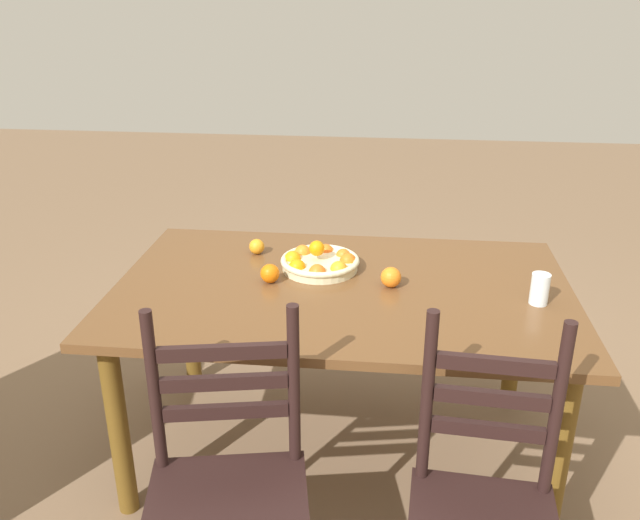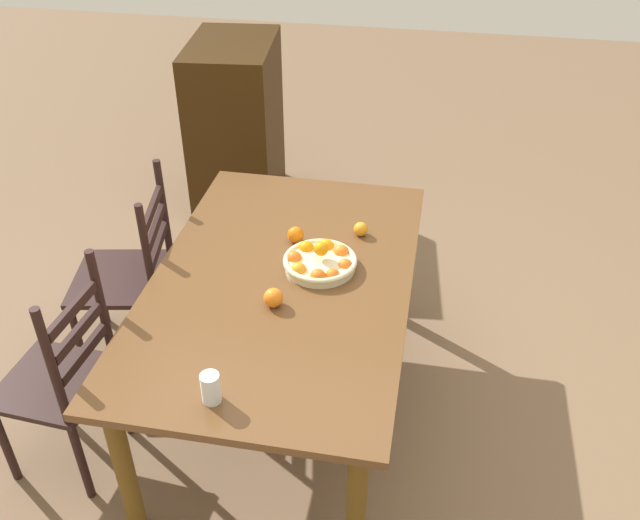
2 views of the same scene
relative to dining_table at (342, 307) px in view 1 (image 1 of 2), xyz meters
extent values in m
plane|color=brown|center=(0.00, 0.00, -0.66)|extent=(12.00, 12.00, 0.00)
cube|color=brown|center=(0.00, 0.00, 0.07)|extent=(1.71, 1.07, 0.03)
cylinder|color=brown|center=(-0.75, -0.43, -0.30)|extent=(0.07, 0.07, 0.72)
cylinder|color=brown|center=(0.75, -0.43, -0.30)|extent=(0.07, 0.07, 0.72)
cylinder|color=brown|center=(-0.75, 0.43, -0.30)|extent=(0.07, 0.07, 0.72)
cylinder|color=brown|center=(0.75, 0.43, -0.30)|extent=(0.07, 0.07, 0.72)
cylinder|color=black|center=(-0.29, 0.66, 0.07)|extent=(0.04, 0.04, 0.55)
cylinder|color=black|center=(-0.64, 0.69, 0.07)|extent=(0.04, 0.04, 0.55)
cube|color=black|center=(-0.47, 0.68, -0.02)|extent=(0.32, 0.05, 0.04)
cube|color=black|center=(-0.47, 0.68, 0.09)|extent=(0.32, 0.05, 0.04)
cube|color=black|center=(-0.47, 0.68, 0.19)|extent=(0.32, 0.05, 0.04)
cube|color=black|center=(0.25, 0.87, -0.22)|extent=(0.54, 0.54, 0.03)
cylinder|color=black|center=(0.09, 0.63, -0.45)|extent=(0.04, 0.04, 0.43)
cylinder|color=black|center=(0.49, 0.71, 0.06)|extent=(0.04, 0.04, 0.52)
cylinder|color=black|center=(0.09, 0.63, 0.06)|extent=(0.04, 0.04, 0.52)
cube|color=black|center=(0.29, 0.67, -0.02)|extent=(0.37, 0.09, 0.04)
cube|color=black|center=(0.29, 0.67, 0.08)|extent=(0.37, 0.09, 0.04)
cube|color=black|center=(0.29, 0.67, 0.18)|extent=(0.37, 0.09, 0.04)
cylinder|color=beige|center=(0.10, -0.14, 0.11)|extent=(0.30, 0.30, 0.04)
torus|color=beige|center=(0.10, -0.14, 0.13)|extent=(0.31, 0.31, 0.02)
sphere|color=orange|center=(0.21, -0.15, 0.12)|extent=(0.07, 0.07, 0.07)
sphere|color=orange|center=(0.18, -0.07, 0.12)|extent=(0.07, 0.07, 0.07)
sphere|color=orange|center=(0.10, -0.03, 0.12)|extent=(0.07, 0.07, 0.07)
sphere|color=orange|center=(0.02, -0.07, 0.12)|extent=(0.07, 0.07, 0.07)
sphere|color=orange|center=(-0.01, -0.16, 0.12)|extent=(0.07, 0.07, 0.07)
sphere|color=orange|center=(0.01, -0.21, 0.12)|extent=(0.06, 0.06, 0.06)
sphere|color=orange|center=(0.09, -0.25, 0.12)|extent=(0.06, 0.06, 0.06)
sphere|color=orange|center=(0.18, -0.22, 0.12)|extent=(0.07, 0.07, 0.07)
sphere|color=orange|center=(0.11, -0.15, 0.18)|extent=(0.06, 0.06, 0.06)
sphere|color=orange|center=(0.38, -0.28, 0.12)|extent=(0.06, 0.06, 0.06)
sphere|color=orange|center=(-0.18, -0.01, 0.13)|extent=(0.08, 0.08, 0.08)
sphere|color=orange|center=(0.28, 0.00, 0.13)|extent=(0.07, 0.07, 0.07)
cylinder|color=silver|center=(-0.70, 0.07, 0.15)|extent=(0.07, 0.07, 0.11)
camera|label=1|loc=(-0.16, 2.26, 1.15)|focal=37.20mm
camera|label=2|loc=(-2.22, -0.58, 1.80)|focal=38.69mm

